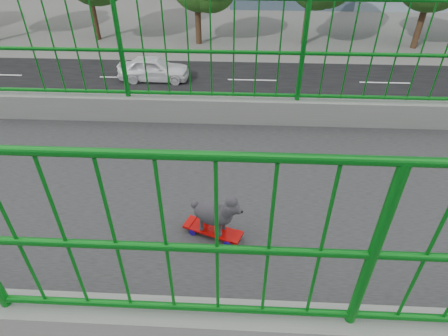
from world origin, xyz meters
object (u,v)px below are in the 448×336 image
at_px(car_5, 173,219).
at_px(car_4, 154,68).
at_px(skateboard, 213,231).
at_px(car_1, 57,159).
at_px(poodle, 215,212).
at_px(car_0, 434,227).
at_px(car_7, 123,121).

bearing_deg(car_5, car_4, -165.76).
relative_size(skateboard, car_1, 0.12).
height_order(skateboard, car_1, skateboard).
relative_size(car_4, car_5, 0.93).
relative_size(poodle, car_5, 0.09).
bearing_deg(car_0, poodle, -44.27).
distance_m(skateboard, car_5, 9.25).
bearing_deg(car_1, car_5, 58.50).
distance_m(car_4, car_7, 6.40).
height_order(poodle, car_1, poodle).
xyz_separation_m(skateboard, car_4, (-19.31, -5.13, -6.32)).
xyz_separation_m(car_1, car_4, (-9.60, 1.97, 0.04)).
bearing_deg(car_1, skateboard, 36.21).
bearing_deg(car_5, car_0, 90.00).
distance_m(car_0, car_5, 8.26).
xyz_separation_m(skateboard, car_5, (-6.51, -1.89, -6.30)).
bearing_deg(car_7, skateboard, -157.78).
height_order(car_0, car_5, car_0).
relative_size(poodle, car_0, 0.09).
relative_size(car_1, car_4, 0.97).
bearing_deg(car_1, poodle, 36.27).
bearing_deg(car_0, skateboard, -44.40).
height_order(skateboard, car_0, skateboard).
height_order(poodle, car_5, poodle).
distance_m(car_4, car_5, 13.21).
bearing_deg(car_1, car_0, 76.65).
relative_size(car_1, car_5, 0.90).
bearing_deg(skateboard, car_1, -123.40).
bearing_deg(poodle, car_5, -143.29).
bearing_deg(poodle, car_0, 156.13).
height_order(poodle, car_7, poodle).
relative_size(car_0, car_4, 1.10).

